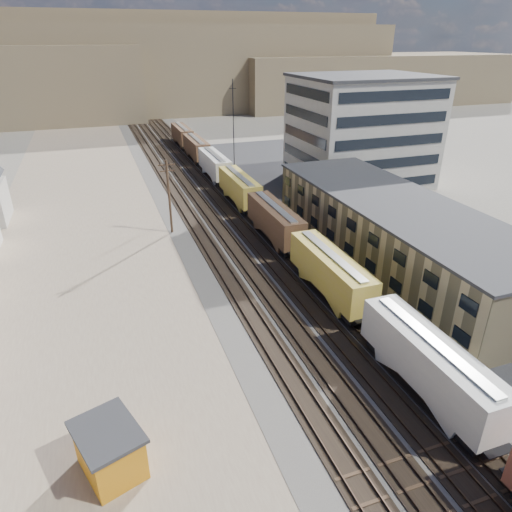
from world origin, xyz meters
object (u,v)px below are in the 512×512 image
object	(u,v)px
freight_train	(255,202)
parked_car_blue	(368,193)
utility_pole_north	(169,195)
maintenance_shed	(110,450)

from	to	relation	value
freight_train	parked_car_blue	bearing A→B (deg)	9.28
utility_pole_north	freight_train	bearing A→B (deg)	2.91
maintenance_shed	parked_car_blue	size ratio (longest dim) A/B	1.00
utility_pole_north	parked_car_blue	size ratio (longest dim) A/B	1.87
freight_train	utility_pole_north	distance (m)	12.57
utility_pole_north	parked_car_blue	bearing A→B (deg)	6.95
freight_train	maintenance_shed	distance (m)	43.52
utility_pole_north	maintenance_shed	bearing A→B (deg)	-105.59
maintenance_shed	freight_train	bearing A→B (deg)	58.84
parked_car_blue	utility_pole_north	bearing A→B (deg)	137.68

